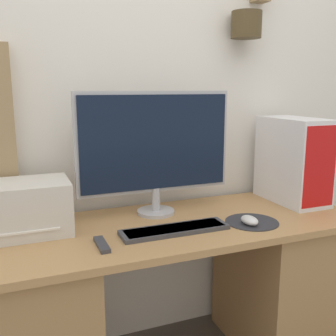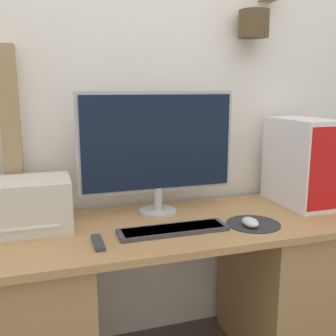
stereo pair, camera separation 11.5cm
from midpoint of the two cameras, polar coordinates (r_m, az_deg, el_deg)
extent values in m
cube|color=white|center=(1.99, -1.11, 12.41)|extent=(6.40, 0.05, 2.70)
cube|color=#9E7F56|center=(1.85, -20.34, 7.23)|extent=(0.08, 0.08, 0.60)
cylinder|color=#4C3D23|center=(2.13, 13.95, 19.64)|extent=(0.15, 0.15, 0.13)
cube|color=tan|center=(1.75, 2.49, -8.51)|extent=(1.73, 0.63, 0.03)
cube|color=#A4794B|center=(1.82, -17.41, -21.14)|extent=(0.48, 0.58, 0.71)
cube|color=#A4794B|center=(2.17, 18.34, -15.53)|extent=(0.48, 0.58, 0.71)
cylinder|color=#B7B7BC|center=(1.88, 0.31, -6.34)|extent=(0.18, 0.18, 0.02)
cylinder|color=#B7B7BC|center=(1.86, 0.31, -4.51)|extent=(0.04, 0.04, 0.11)
cube|color=#B7B7BC|center=(1.81, 0.24, 3.80)|extent=(0.73, 0.03, 0.46)
cube|color=black|center=(1.79, 0.41, 3.73)|extent=(0.70, 0.01, 0.43)
cube|color=#3D3D42|center=(1.64, 2.78, -8.98)|extent=(0.46, 0.12, 0.02)
cube|color=#5B5B60|center=(1.64, 2.78, -8.81)|extent=(0.42, 0.10, 0.01)
cylinder|color=#2D2D33|center=(1.78, 14.11, -7.90)|extent=(0.23, 0.23, 0.00)
ellipsoid|color=silver|center=(1.74, 13.74, -7.67)|extent=(0.06, 0.10, 0.04)
cube|color=white|center=(2.11, 20.18, 0.84)|extent=(0.21, 0.39, 0.44)
cube|color=red|center=(1.97, 23.54, -0.17)|extent=(0.19, 0.01, 0.39)
cube|color=beige|center=(1.72, -18.33, -5.13)|extent=(0.38, 0.26, 0.21)
cube|color=white|center=(1.67, -18.21, -7.81)|extent=(0.26, 0.12, 0.01)
cube|color=#38383D|center=(1.53, -7.97, -10.71)|extent=(0.04, 0.15, 0.02)
camera|label=1|loc=(0.06, -88.02, 0.41)|focal=42.00mm
camera|label=2|loc=(0.06, 91.98, -0.41)|focal=42.00mm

